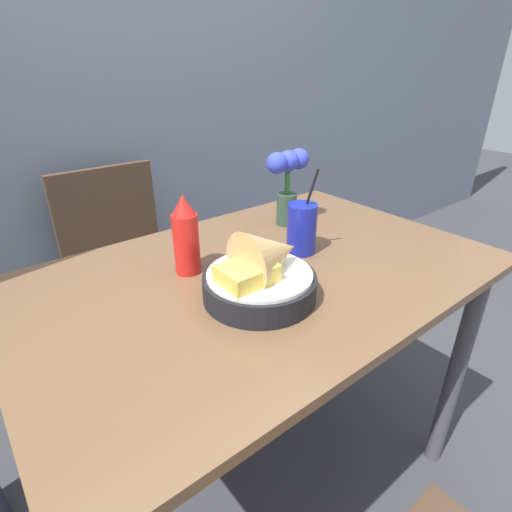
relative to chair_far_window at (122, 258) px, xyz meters
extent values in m
plane|color=#38383D|center=(0.08, -0.79, -0.52)|extent=(12.00, 12.00, 0.00)
cube|color=slate|center=(0.08, 0.24, 0.78)|extent=(7.00, 0.06, 2.60)
cube|color=brown|center=(0.08, -0.79, 0.25)|extent=(1.15, 0.74, 0.02)
cylinder|color=#4C4C51|center=(0.59, -1.10, -0.14)|extent=(0.05, 0.05, 0.75)
cylinder|color=#4C4C51|center=(-0.44, -0.48, -0.14)|extent=(0.05, 0.05, 0.75)
cylinder|color=#4C4C51|center=(0.59, -0.48, -0.14)|extent=(0.05, 0.05, 0.75)
cylinder|color=#473323|center=(-0.18, -0.27, -0.30)|extent=(0.03, 0.03, 0.43)
cylinder|color=#473323|center=(0.18, -0.27, -0.30)|extent=(0.03, 0.03, 0.43)
cylinder|color=#473323|center=(-0.18, 0.09, -0.30)|extent=(0.03, 0.03, 0.43)
cylinder|color=#473323|center=(0.18, 0.09, -0.30)|extent=(0.03, 0.03, 0.43)
cube|color=#473323|center=(0.00, -0.09, -0.07)|extent=(0.40, 0.40, 0.02)
cube|color=#473323|center=(0.00, 0.09, 0.14)|extent=(0.40, 0.03, 0.41)
cylinder|color=black|center=(-0.01, -0.89, 0.28)|extent=(0.24, 0.24, 0.05)
cylinder|color=white|center=(-0.01, -0.89, 0.32)|extent=(0.22, 0.22, 0.01)
cone|color=tan|center=(0.02, -0.89, 0.35)|extent=(0.13, 0.13, 0.13)
cube|color=#E5C14C|center=(-0.05, -0.90, 0.33)|extent=(0.11, 0.09, 0.04)
cylinder|color=red|center=(-0.07, -0.69, 0.33)|extent=(0.06, 0.06, 0.15)
cone|color=red|center=(-0.07, -0.69, 0.43)|extent=(0.05, 0.05, 0.05)
cylinder|color=#192399|center=(0.22, -0.78, 0.32)|extent=(0.08, 0.08, 0.13)
cylinder|color=black|center=(0.22, -0.78, 0.31)|extent=(0.07, 0.07, 0.11)
cylinder|color=black|center=(0.23, -0.78, 0.38)|extent=(0.01, 0.07, 0.21)
cylinder|color=#2D4738|center=(0.32, -0.61, 0.31)|extent=(0.06, 0.06, 0.10)
cylinder|color=#33722D|center=(0.32, -0.61, 0.40)|extent=(0.02, 0.02, 0.09)
sphere|color=blue|center=(0.32, -0.61, 0.45)|extent=(0.06, 0.06, 0.06)
sphere|color=blue|center=(0.28, -0.61, 0.45)|extent=(0.06, 0.06, 0.06)
sphere|color=blue|center=(0.37, -0.61, 0.45)|extent=(0.06, 0.06, 0.06)
camera|label=1|loc=(-0.47, -1.45, 0.72)|focal=28.00mm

